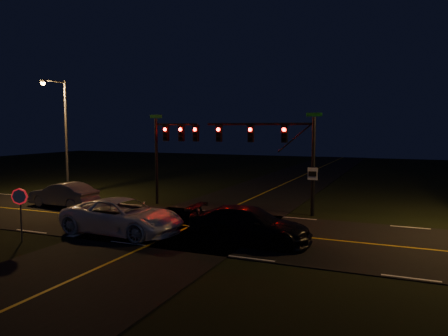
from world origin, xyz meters
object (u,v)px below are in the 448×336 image
at_px(pickup_white, 123,217).
at_px(suv_dark, 249,226).
at_px(signal_mast_nw, 170,144).
at_px(signal_mast_ne, 276,144).
at_px(streetlight_nw, 63,128).
at_px(sedan_silver, 64,195).
at_px(stop_sign, 20,203).

xyz_separation_m(pickup_white, suv_dark, (6.46, 0.82, -0.04)).
bearing_deg(signal_mast_nw, signal_mast_ne, -0.01).
relative_size(signal_mast_nw, suv_dark, 1.07).
bearing_deg(streetlight_nw, suv_dark, -22.94).
xyz_separation_m(pickup_white, sedan_silver, (-8.22, 4.68, -0.06)).
distance_m(signal_mast_nw, pickup_white, 9.21).
distance_m(streetlight_nw, suv_dark, 20.17).
height_order(stop_sign, suv_dark, stop_sign).
height_order(signal_mast_ne, stop_sign, signal_mast_ne).
xyz_separation_m(signal_mast_nw, pickup_white, (2.03, -8.33, -3.37)).
distance_m(signal_mast_nw, stop_sign, 11.69).
height_order(streetlight_nw, signal_mast_ne, streetlight_nw).
distance_m(signal_mast_ne, stop_sign, 14.77).
height_order(signal_mast_nw, pickup_white, signal_mast_nw).
bearing_deg(signal_mast_ne, suv_dark, -82.69).
xyz_separation_m(signal_mast_ne, signal_mast_nw, (-7.52, 0.00, -0.10)).
relative_size(suv_dark, sedan_silver, 1.16).
relative_size(signal_mast_ne, pickup_white, 1.15).
xyz_separation_m(signal_mast_ne, stop_sign, (-9.14, -11.32, -2.52)).
bearing_deg(suv_dark, signal_mast_nw, 46.42).
height_order(stop_sign, pickup_white, stop_sign).
xyz_separation_m(streetlight_nw, sedan_silver, (3.42, -3.79, -4.53)).
distance_m(signal_mast_ne, signal_mast_nw, 7.52).
bearing_deg(suv_dark, pickup_white, 95.14).
bearing_deg(suv_dark, stop_sign, 108.61).
relative_size(stop_sign, suv_dark, 0.44).
bearing_deg(suv_dark, signal_mast_ne, 5.26).
bearing_deg(streetlight_nw, signal_mast_nw, -0.86).
relative_size(streetlight_nw, sedan_silver, 1.78).
bearing_deg(stop_sign, suv_dark, 20.67).
bearing_deg(signal_mast_nw, sedan_silver, -149.51).
height_order(streetlight_nw, suv_dark, streetlight_nw).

